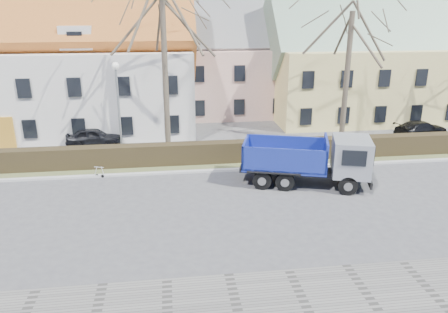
{
  "coord_description": "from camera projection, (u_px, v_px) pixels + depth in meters",
  "views": [
    {
      "loc": [
        -1.94,
        -19.41,
        9.23
      ],
      "look_at": [
        0.96,
        2.6,
        1.6
      ],
      "focal_mm": 35.0,
      "sensor_mm": 36.0,
      "label": 1
    }
  ],
  "objects": [
    {
      "name": "cart_frame",
      "position": [
        96.0,
        171.0,
        24.84
      ],
      "size": [
        0.89,
        0.67,
        0.72
      ],
      "primitive_type": null,
      "rotation": [
        0.0,
        0.0,
        -0.31
      ],
      "color": "silver",
      "rests_on": "ground"
    },
    {
      "name": "tree_1",
      "position": [
        164.0,
        56.0,
        27.1
      ],
      "size": [
        9.2,
        9.2,
        12.65
      ],
      "primitive_type": null,
      "color": "#4E4436",
      "rests_on": "ground"
    },
    {
      "name": "hedge",
      "position": [
        201.0,
        154.0,
        26.85
      ],
      "size": [
        60.0,
        0.9,
        1.3
      ],
      "primitive_type": "cube",
      "color": "black",
      "rests_on": "ground"
    },
    {
      "name": "building_yellow",
      "position": [
        373.0,
        67.0,
        37.97
      ],
      "size": [
        18.8,
        10.8,
        8.5
      ],
      "primitive_type": null,
      "color": "#DBC978",
      "rests_on": "ground"
    },
    {
      "name": "building_pink",
      "position": [
        232.0,
        68.0,
        39.38
      ],
      "size": [
        10.8,
        8.8,
        8.0
      ],
      "primitive_type": null,
      "color": "#CD9E91",
      "rests_on": "ground"
    },
    {
      "name": "grass_strip",
      "position": [
        201.0,
        162.0,
        27.23
      ],
      "size": [
        80.0,
        3.0,
        0.1
      ],
      "primitive_type": "cube",
      "color": "#515A32",
      "rests_on": "ground"
    },
    {
      "name": "tree_2",
      "position": [
        348.0,
        66.0,
        28.85
      ],
      "size": [
        8.0,
        8.0,
        11.0
      ],
      "primitive_type": null,
      "color": "#4E4436",
      "rests_on": "ground"
    },
    {
      "name": "curb_far",
      "position": [
        203.0,
        171.0,
        25.73
      ],
      "size": [
        80.0,
        0.3,
        0.12
      ],
      "primitive_type": "cube",
      "color": "#ACACAC",
      "rests_on": "ground"
    },
    {
      "name": "ground",
      "position": [
        212.0,
        205.0,
        21.44
      ],
      "size": [
        120.0,
        120.0,
        0.0
      ],
      "primitive_type": "plane",
      "color": "#4A4A4C"
    },
    {
      "name": "parked_car_a",
      "position": [
        94.0,
        137.0,
        30.46
      ],
      "size": [
        3.82,
        1.65,
        1.28
      ],
      "primitive_type": "imported",
      "rotation": [
        0.0,
        0.0,
        1.54
      ],
      "color": "black",
      "rests_on": "ground"
    },
    {
      "name": "dump_truck",
      "position": [
        301.0,
        160.0,
        23.55
      ],
      "size": [
        7.5,
        4.57,
        2.82
      ],
      "primitive_type": null,
      "rotation": [
        0.0,
        0.0,
        -0.3
      ],
      "color": "navy",
      "rests_on": "ground"
    },
    {
      "name": "parked_car_b",
      "position": [
        421.0,
        129.0,
        32.39
      ],
      "size": [
        4.62,
        2.88,
        1.25
      ],
      "primitive_type": "imported",
      "rotation": [
        0.0,
        0.0,
        1.85
      ],
      "color": "black",
      "rests_on": "ground"
    },
    {
      "name": "building_white",
      "position": [
        20.0,
        69.0,
        33.29
      ],
      "size": [
        26.8,
        10.8,
        9.5
      ],
      "primitive_type": null,
      "color": "silver",
      "rests_on": "ground"
    },
    {
      "name": "streetlight",
      "position": [
        119.0,
        113.0,
        26.38
      ],
      "size": [
        0.49,
        0.49,
        6.26
      ],
      "primitive_type": null,
      "color": "gray",
      "rests_on": "ground"
    }
  ]
}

